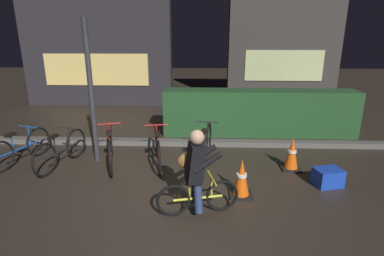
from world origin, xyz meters
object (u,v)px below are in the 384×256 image
Objects in this scene: parked_bike_leftmost at (20,148)px; parked_bike_center_right at (158,148)px; blue_crate at (328,177)px; cyclist at (196,172)px; parked_bike_center_left at (111,148)px; parked_bike_right_mid at (205,147)px; traffic_cone_near at (241,178)px; traffic_cone_far at (292,154)px; parked_bike_left_mid at (61,150)px; street_post at (91,94)px.

parked_bike_center_right is at bearing -71.98° from parked_bike_leftmost.
blue_crate is 2.43m from cyclist.
parked_bike_right_mid reaches higher than parked_bike_center_left.
traffic_cone_near is 1.50m from traffic_cone_far.
parked_bike_center_left reaches higher than parked_bike_leftmost.
traffic_cone_far is (1.07, 1.06, 0.00)m from traffic_cone_near.
blue_crate is at bearing 8.98° from cyclist.
parked_bike_left_mid is (0.87, -0.10, 0.01)m from parked_bike_leftmost.
street_post is 2.21× the size of cyclist.
cyclist reaches higher than parked_bike_left_mid.
blue_crate is (2.06, -0.84, -0.21)m from parked_bike_right_mid.
parked_bike_center_left is 1.84m from parked_bike_right_mid.
parked_bike_center_left is at bearing 83.54° from parked_bike_center_right.
parked_bike_leftmost is at bearing 73.26° from parked_bike_center_left.
parked_bike_right_mid reaches higher than traffic_cone_near.
parked_bike_center_left is at bearing 169.70° from blue_crate.
cyclist reaches higher than parked_bike_right_mid.
blue_crate is at bearing -56.56° from traffic_cone_far.
parked_bike_right_mid is (3.64, 0.12, 0.04)m from parked_bike_leftmost.
parked_bike_left_mid is at bearing 78.93° from parked_bike_center_left.
parked_bike_center_left reaches higher than traffic_cone_near.
parked_bike_center_right is 2.53× the size of traffic_cone_far.
parked_bike_center_left is 1.31× the size of cyclist.
parked_bike_right_mid is at bearing -71.51° from parked_bike_leftmost.
traffic_cone_far is 2.38m from cyclist.
parked_bike_leftmost is 2.71m from parked_bike_center_right.
parked_bike_left_mid reaches higher than traffic_cone_near.
parked_bike_left_mid is 0.88× the size of parked_bike_right_mid.
traffic_cone_far is 1.42× the size of blue_crate.
parked_bike_left_mid is 4.40m from traffic_cone_far.
parked_bike_center_right is 2.56m from traffic_cone_far.
parked_bike_center_left is (0.93, 0.09, 0.03)m from parked_bike_left_mid.
parked_bike_center_right is 0.92× the size of parked_bike_right_mid.
parked_bike_right_mid is 2.75× the size of traffic_cone_near.
parked_bike_center_right is 3.60× the size of blue_crate.
parked_bike_center_right reaches higher than parked_bike_leftmost.
parked_bike_right_mid reaches higher than parked_bike_left_mid.
parked_bike_center_left is at bearing -73.72° from parked_bike_leftmost.
traffic_cone_far is 0.80m from blue_crate.
traffic_cone_near is (2.75, -1.30, -1.08)m from street_post.
parked_bike_right_mid is 1.78m from cyclist.
parked_bike_left_mid reaches higher than blue_crate.
street_post is at bearing 168.04° from blue_crate.
street_post is 1.82× the size of parked_bike_left_mid.
parked_bike_right_mid is at bearing 173.60° from traffic_cone_far.
parked_bike_center_right is (1.26, -0.11, -1.04)m from street_post.
street_post is 1.24m from parked_bike_left_mid.
cyclist is (1.70, -1.62, 0.28)m from parked_bike_center_left.
street_post reaches higher than parked_bike_right_mid.
parked_bike_center_left is at bearing 179.14° from traffic_cone_far.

